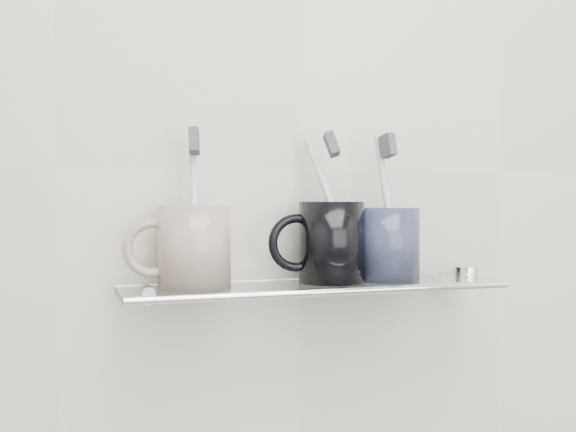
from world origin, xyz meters
name	(u,v)px	position (x,y,z in m)	size (l,w,h in m)	color
wall_back	(300,169)	(0.00, 1.10, 1.25)	(2.50, 2.50, 0.00)	beige
shelf_glass	(316,286)	(0.00, 1.04, 1.10)	(0.50, 0.12, 0.01)	silver
shelf_rail	(332,292)	(0.00, 0.98, 1.10)	(0.01, 0.01, 0.50)	silver
bracket_left	(148,297)	(-0.21, 1.09, 1.09)	(0.02, 0.02, 0.03)	silver
bracket_right	(440,284)	(0.21, 1.09, 1.09)	(0.02, 0.02, 0.03)	silver
mug_left	(194,247)	(-0.16, 1.04, 1.15)	(0.09, 0.09, 0.10)	silver
mug_left_handle	(153,248)	(-0.21, 1.04, 1.15)	(0.07, 0.07, 0.01)	silver
toothbrush_left	(194,206)	(-0.16, 1.04, 1.20)	(0.01, 0.01, 0.19)	silver
bristles_left	(194,141)	(-0.16, 1.04, 1.28)	(0.01, 0.02, 0.03)	#3D3F43
mug_center	(331,242)	(0.02, 1.04, 1.15)	(0.09, 0.09, 0.11)	black
mug_center_handle	(296,243)	(-0.02, 1.04, 1.15)	(0.08, 0.08, 0.01)	black
toothbrush_center	(332,205)	(0.02, 1.04, 1.20)	(0.01, 0.01, 0.19)	silver
bristles_center	(332,144)	(0.02, 1.04, 1.28)	(0.01, 0.02, 0.03)	#3D3F43
mug_right	(387,244)	(0.10, 1.04, 1.15)	(0.09, 0.09, 0.10)	black
mug_right_handle	(354,245)	(0.06, 1.04, 1.15)	(0.07, 0.07, 0.01)	black
toothbrush_right	(388,205)	(0.10, 1.04, 1.20)	(0.01, 0.01, 0.19)	silver
bristles_right	(388,146)	(0.10, 1.04, 1.28)	(0.01, 0.02, 0.03)	#3D3F43
chrome_cap	(466,272)	(0.23, 1.04, 1.11)	(0.04, 0.04, 0.01)	silver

